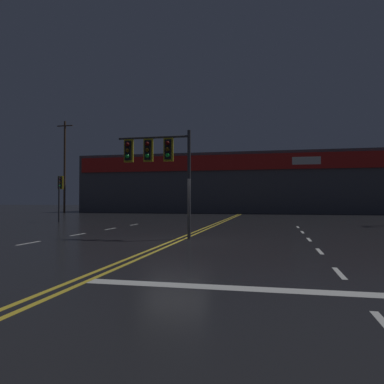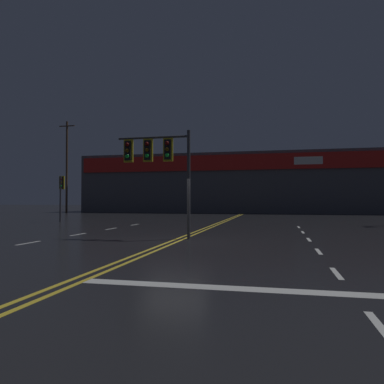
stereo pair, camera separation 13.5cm
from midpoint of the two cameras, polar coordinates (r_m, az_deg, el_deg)
ground_plane at (r=14.77m, az=-2.87°, el=-7.52°), size 200.00×200.00×0.00m
road_markings at (r=13.15m, az=-0.21°, el=-8.28°), size 15.42×60.00×0.01m
traffic_signal_median at (r=16.01m, az=-5.65°, el=5.47°), size 3.19×0.36×4.54m
traffic_signal_corner_northwest at (r=29.64m, az=-19.61°, el=0.57°), size 0.42×0.36×3.43m
building_backdrop at (r=50.39m, az=7.94°, el=1.22°), size 42.90×10.23×7.52m
utility_pole_row at (r=44.36m, az=5.10°, el=4.19°), size 47.08×0.26×11.91m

